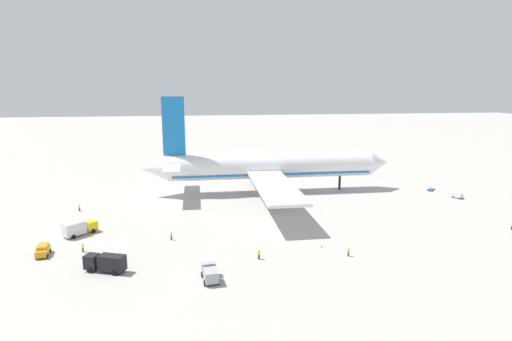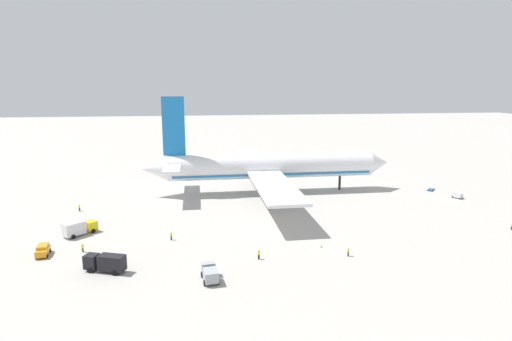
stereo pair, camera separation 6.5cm
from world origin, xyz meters
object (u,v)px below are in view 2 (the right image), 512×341
Objects in this scene: ground_worker_1 at (171,236)px; traffic_cone_0 at (321,246)px; ground_worker_0 at (348,252)px; traffic_cone_1 at (346,165)px; ground_worker_2 at (259,254)px; airliner at (267,166)px; service_truck_2 at (106,262)px; service_truck_1 at (210,273)px; baggage_cart_0 at (458,195)px; service_van at (43,250)px; ground_worker_3 at (512,226)px; service_truck_0 at (78,228)px; baggage_cart_2 at (372,166)px; ground_worker_4 at (83,248)px; baggage_cart_1 at (431,189)px; ground_worker_5 at (79,208)px.

ground_worker_1 is 3.02× the size of traffic_cone_0.
ground_worker_0 reaches higher than traffic_cone_1.
ground_worker_2 is 92.58m from traffic_cone_1.
airliner is 44.52× the size of ground_worker_1.
ground_worker_2 is at bearing 3.53° from service_truck_2.
baggage_cart_0 is at bearing 30.34° from service_truck_1.
baggage_cart_0 is (97.70, 25.75, -0.25)m from service_van.
service_truck_1 reaches higher than traffic_cone_1.
ground_worker_3 is (64.29, 14.92, -0.46)m from service_truck_1.
airliner reaches higher than traffic_cone_1.
traffic_cone_0 is (47.42, -13.28, -1.33)m from service_truck_0.
traffic_cone_1 is at bearing 106.39° from baggage_cart_0.
traffic_cone_0 is at bearing -174.55° from ground_worker_3.
service_truck_1 reaches higher than baggage_cart_0.
service_van is 51.11m from traffic_cone_0.
service_truck_1 reaches higher than baggage_cart_2.
traffic_cone_0 is (28.47, -7.90, -0.57)m from ground_worker_1.
baggage_cart_2 is 2.03× the size of ground_worker_4.
airliner is 17.16× the size of service_van.
airliner reaches higher than ground_worker_4.
ground_worker_2 is (-59.25, -32.74, 0.12)m from baggage_cart_0.
ground_worker_4 is (-31.75, 7.69, -0.08)m from ground_worker_2.
ground_worker_3 is at bearing 0.11° from ground_worker_4.
ground_worker_4 reaches higher than traffic_cone_1.
traffic_cone_1 is (-11.62, 39.07, 0.01)m from baggage_cart_1.
ground_worker_1 is 3.02× the size of traffic_cone_1.
service_truck_2 is at bearing -34.00° from service_van.
traffic_cone_0 is (-40.78, -72.19, -0.50)m from baggage_cart_2.
baggage_cart_1 is (95.17, 34.78, -0.76)m from service_van.
baggage_cart_0 is (68.04, 39.82, -0.49)m from service_truck_1.
service_truck_0 is at bearing 174.20° from ground_worker_3.
service_truck_2 is at bearing -135.56° from baggage_cart_2.
ground_worker_0 is (-37.18, -76.81, 0.05)m from baggage_cart_2.
airliner is at bearing 94.62° from traffic_cone_0.
baggage_cart_2 is (62.13, 83.02, -0.49)m from service_truck_1.
ground_worker_5 is (-94.72, 26.51, 0.03)m from ground_worker_3.
ground_worker_4 reaches higher than traffic_cone_0.
traffic_cone_1 reaches higher than baggage_cart_1.
ground_worker_2 reaches higher than traffic_cone_0.
ground_worker_2 is (8.79, 7.07, -0.37)m from service_truck_1.
ground_worker_3 is at bearing 0.52° from service_van.
ground_worker_0 is 16.18m from ground_worker_2.
ground_worker_5 is 3.04× the size of traffic_cone_0.
baggage_cart_0 is at bearing -82.20° from baggage_cart_2.
service_van is 2.63× the size of ground_worker_0.
service_truck_2 is 13.02× the size of traffic_cone_1.
ground_worker_1 is at bearing 143.79° from ground_worker_2.
service_truck_1 reaches higher than ground_worker_4.
airliner is at bearing 33.68° from service_truck_0.
ground_worker_1 is (-25.03, -34.69, -6.72)m from airliner.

